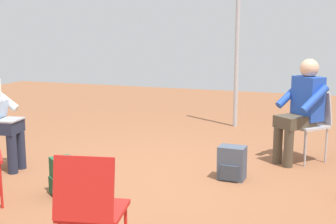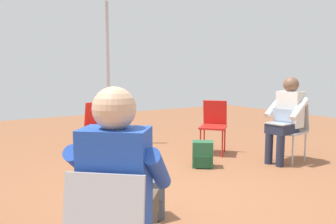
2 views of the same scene
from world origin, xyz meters
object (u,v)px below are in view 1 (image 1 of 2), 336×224
object	(u,v)px
chair_northwest	(311,120)
person_in_blue	(302,105)
chair_east	(90,206)
backpack_near_laptop_user	(232,165)
backpack_by_empty_chair	(64,179)

from	to	relation	value
chair_northwest	person_in_blue	xyz separation A→B (m)	(0.13, -0.11, 0.20)
chair_east	backpack_near_laptop_user	bearing A→B (deg)	67.72
chair_northwest	chair_east	bearing A→B (deg)	111.33
chair_northwest	chair_east	size ratio (longest dim) A/B	1.00
backpack_near_laptop_user	person_in_blue	bearing A→B (deg)	144.91
chair_east	backpack_by_empty_chair	xyz separation A→B (m)	(-1.27, -0.99, -0.34)
person_in_blue	backpack_by_empty_chair	distance (m)	2.86
person_in_blue	backpack_near_laptop_user	bearing A→B (deg)	96.02
person_in_blue	chair_east	bearing A→B (deg)	112.36
chair_east	backpack_near_laptop_user	distance (m)	2.34
backpack_near_laptop_user	backpack_by_empty_chair	world-z (taller)	same
chair_northwest	person_in_blue	size ratio (longest dim) A/B	0.69
chair_east	person_in_blue	bearing A→B (deg)	60.04
chair_northwest	person_in_blue	world-z (taller)	person_in_blue
chair_northwest	person_in_blue	bearing A→B (deg)	90.00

